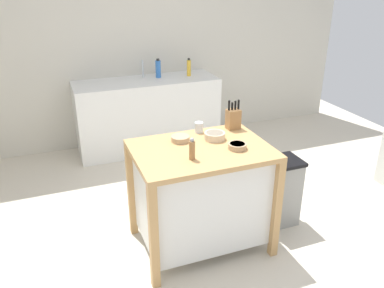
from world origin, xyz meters
TOP-DOWN VIEW (x-y plane):
  - ground_plane at (0.00, 0.00)m, footprint 6.87×6.87m
  - wall_back at (0.00, 2.56)m, footprint 5.87×0.10m
  - kitchen_island at (-0.12, 0.12)m, footprint 1.05×0.75m
  - knife_block at (0.29, 0.40)m, footprint 0.11×0.09m
  - bowl_ceramic_small at (0.04, 0.24)m, footprint 0.17×0.17m
  - bowl_ceramic_wide at (0.13, 0.01)m, footprint 0.14×0.14m
  - bowl_stoneware_deep at (-0.22, 0.31)m, footprint 0.15×0.15m
  - drinking_cup at (-0.02, 0.43)m, footprint 0.07×0.07m
  - pepper_grinder at (-0.25, -0.03)m, footprint 0.04×0.04m
  - trash_bin at (0.65, 0.16)m, footprint 0.36×0.28m
  - sink_counter at (0.00, 2.21)m, footprint 1.77×0.60m
  - sink_faucet at (0.00, 2.35)m, footprint 0.02×0.02m
  - bottle_dish_soap at (0.18, 2.28)m, footprint 0.07×0.07m
  - bottle_spray_cleaner at (0.57, 2.22)m, footprint 0.05×0.05m

SIDE VIEW (x-z plane):
  - ground_plane at x=0.00m, z-range 0.00..0.00m
  - trash_bin at x=0.65m, z-range 0.00..0.63m
  - sink_counter at x=0.00m, z-range 0.00..0.90m
  - kitchen_island at x=-0.12m, z-range 0.05..0.94m
  - bowl_stoneware_deep at x=-0.22m, z-range 0.89..0.93m
  - bowl_ceramic_wide at x=0.13m, z-range 0.89..0.93m
  - bowl_ceramic_small at x=0.04m, z-range 0.89..0.95m
  - drinking_cup at x=-0.02m, z-range 0.89..0.98m
  - pepper_grinder at x=-0.25m, z-range 0.88..1.05m
  - knife_block at x=0.29m, z-range 0.85..1.11m
  - bottle_spray_cleaner at x=0.57m, z-range 0.89..1.11m
  - sink_faucet at x=0.00m, z-range 0.90..1.12m
  - bottle_dish_soap at x=0.18m, z-range 0.89..1.12m
  - wall_back at x=0.00m, z-range 0.00..2.60m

